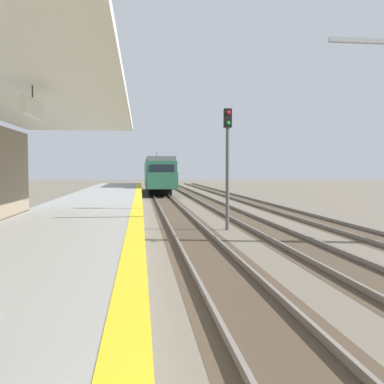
% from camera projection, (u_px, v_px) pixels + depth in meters
% --- Properties ---
extents(station_platform, '(5.00, 80.00, 0.91)m').
position_uv_depth(station_platform, '(68.00, 235.00, 14.23)').
color(station_platform, '#999993').
rests_on(station_platform, ground).
extents(track_pair_nearest_platform, '(2.34, 120.00, 0.16)m').
position_uv_depth(track_pair_nearest_platform, '(187.00, 228.00, 18.74)').
color(track_pair_nearest_platform, '#4C3D2D').
rests_on(track_pair_nearest_platform, ground).
extents(track_pair_middle, '(2.34, 120.00, 0.16)m').
position_uv_depth(track_pair_middle, '(263.00, 227.00, 19.14)').
color(track_pair_middle, '#4C3D2D').
rests_on(track_pair_middle, ground).
extents(track_pair_far_side, '(2.34, 120.00, 0.16)m').
position_uv_depth(track_pair_far_side, '(335.00, 226.00, 19.55)').
color(track_pair_far_side, '#4C3D2D').
rests_on(track_pair_far_side, ground).
extents(approaching_train, '(2.93, 19.60, 4.76)m').
position_uv_depth(approaching_train, '(158.00, 173.00, 48.63)').
color(approaching_train, '#286647').
rests_on(approaching_train, ground).
extents(rail_signal_post, '(0.32, 0.34, 5.20)m').
position_uv_depth(rail_signal_post, '(228.00, 156.00, 18.39)').
color(rail_signal_post, '#4C4C4C').
rests_on(rail_signal_post, ground).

